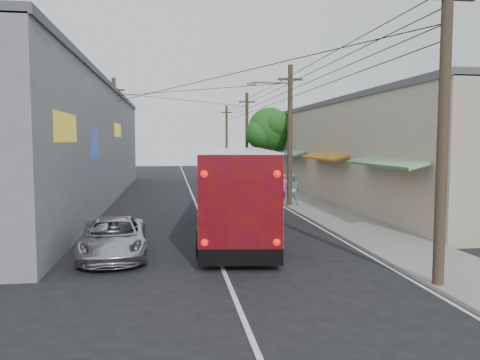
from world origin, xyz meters
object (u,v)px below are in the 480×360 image
Objects in this scene: parked_suv at (262,186)px; pedestrian_far at (291,189)px; coach_bus at (237,190)px; jeepney at (113,238)px; pedestrian_near at (283,187)px; parked_car_mid at (241,181)px; parked_car_far at (226,172)px.

pedestrian_far reaches higher than parked_suv.
parked_suv is (3.39, 11.91, -1.02)m from coach_bus.
coach_bus reaches higher than jeepney.
pedestrian_far is at bearing 99.14° from pedestrian_near.
coach_bus is 16.37m from parked_car_mid.
coach_bus reaches higher than pedestrian_far.
parked_suv is 1.13× the size of parked_car_mid.
jeepney is 13.82m from pedestrian_far.
parked_car_mid is at bearing -66.46° from pedestrian_far.
pedestrian_near is at bearing 72.79° from coach_bus.
coach_bus reaches higher than parked_car_mid.
parked_car_far is (0.00, 9.85, 0.04)m from parked_car_mid.
pedestrian_near is (0.80, -2.69, 0.20)m from parked_suv.
pedestrian_far is (0.80, -4.70, 0.25)m from parked_suv.
pedestrian_near reaches higher than parked_car_far.
coach_bus is 7.33× the size of pedestrian_near.
pedestrian_far reaches higher than jeepney.
parked_car_mid is (2.59, 16.13, -1.00)m from coach_bus.
pedestrian_near is at bearing 51.39° from jeepney.
pedestrian_far is (4.19, 7.22, -0.77)m from coach_bus.
parked_suv is 2.92× the size of pedestrian_far.
pedestrian_far is at bearing 46.68° from jeepney.
pedestrian_far is (0.00, -2.00, 0.05)m from pedestrian_near.
coach_bus is 12.43m from parked_suv.
jeepney is 0.99× the size of parked_car_mid.
parked_car_far reaches higher than jeepney.
jeepney is 30.32m from parked_car_far.
jeepney is at bearing 64.62° from pedestrian_near.
parked_suv reaches higher than jeepney.
parked_car_mid is 2.58× the size of pedestrian_far.
parked_car_far is 2.99× the size of pedestrian_near.
parked_car_far is (-0.80, 14.07, 0.07)m from parked_suv.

